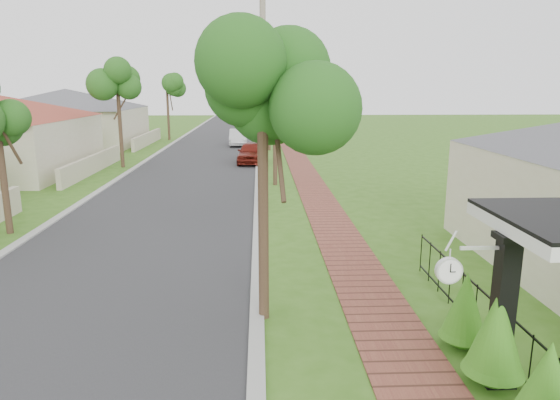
# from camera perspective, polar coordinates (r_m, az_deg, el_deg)

# --- Properties ---
(ground) EXTENTS (160.00, 160.00, 0.00)m
(ground) POSITION_cam_1_polar(r_m,az_deg,el_deg) (9.41, -6.84, -17.22)
(ground) COLOR #356117
(ground) RESTS_ON ground
(road) EXTENTS (7.00, 120.00, 0.02)m
(road) POSITION_cam_1_polar(r_m,az_deg,el_deg) (28.76, -9.82, 3.17)
(road) COLOR #28282B
(road) RESTS_ON ground
(kerb_right) EXTENTS (0.30, 120.00, 0.10)m
(kerb_right) POSITION_cam_1_polar(r_m,az_deg,el_deg) (28.52, -2.52, 3.26)
(kerb_right) COLOR #9E9E99
(kerb_right) RESTS_ON ground
(kerb_left) EXTENTS (0.30, 120.00, 0.10)m
(kerb_left) POSITION_cam_1_polar(r_m,az_deg,el_deg) (29.46, -16.89, 3.03)
(kerb_left) COLOR #9E9E99
(kerb_left) RESTS_ON ground
(sidewalk) EXTENTS (1.50, 120.00, 0.03)m
(sidewalk) POSITION_cam_1_polar(r_m,az_deg,el_deg) (28.63, 2.70, 3.30)
(sidewalk) COLOR brown
(sidewalk) RESTS_ON ground
(porch_post) EXTENTS (0.48, 0.48, 2.52)m
(porch_post) POSITION_cam_1_polar(r_m,az_deg,el_deg) (8.84, 24.02, -12.23)
(porch_post) COLOR black
(porch_post) RESTS_ON ground
(picket_fence) EXTENTS (0.03, 8.02, 1.00)m
(picket_fence) POSITION_cam_1_polar(r_m,az_deg,el_deg) (10.04, 23.00, -12.79)
(picket_fence) COLOR black
(picket_fence) RESTS_ON ground
(street_trees) EXTENTS (10.70, 37.65, 5.89)m
(street_trees) POSITION_cam_1_polar(r_m,az_deg,el_deg) (35.16, -8.47, 12.35)
(street_trees) COLOR #382619
(street_trees) RESTS_ON ground
(hedge_row) EXTENTS (0.89, 4.32, 1.77)m
(hedge_row) POSITION_cam_1_polar(r_m,az_deg,el_deg) (8.26, 25.93, -16.95)
(hedge_row) COLOR #246814
(hedge_row) RESTS_ON ground
(far_house_grey) EXTENTS (15.56, 15.56, 4.60)m
(far_house_grey) POSITION_cam_1_polar(r_m,az_deg,el_deg) (45.02, -23.07, 8.75)
(far_house_grey) COLOR beige
(far_house_grey) RESTS_ON ground
(parked_car_red) EXTENTS (1.80, 4.01, 1.34)m
(parked_car_red) POSITION_cam_1_polar(r_m,az_deg,el_deg) (31.66, -3.34, 5.42)
(parked_car_red) COLOR maroon
(parked_car_red) RESTS_ON ground
(parked_car_white) EXTENTS (1.50, 4.05, 1.33)m
(parked_car_white) POSITION_cam_1_polar(r_m,az_deg,el_deg) (41.52, -4.80, 7.13)
(parked_car_white) COLOR silver
(parked_car_white) RESTS_ON ground
(near_tree) EXTENTS (2.23, 2.23, 5.73)m
(near_tree) POSITION_cam_1_polar(r_m,az_deg,el_deg) (9.63, -2.03, 12.05)
(near_tree) COLOR #382619
(near_tree) RESTS_ON ground
(utility_pole) EXTENTS (1.20, 0.24, 8.83)m
(utility_pole) POSITION_cam_1_polar(r_m,az_deg,el_deg) (19.62, -1.94, 12.11)
(utility_pole) COLOR gray
(utility_pole) RESTS_ON ground
(station_clock) EXTENTS (1.06, 0.13, 0.59)m
(station_clock) POSITION_cam_1_polar(r_m,az_deg,el_deg) (8.22, 19.00, -7.43)
(station_clock) COLOR silver
(station_clock) RESTS_ON ground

